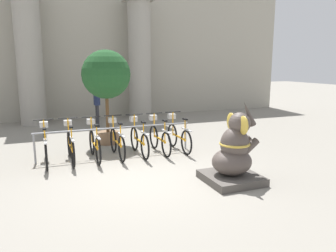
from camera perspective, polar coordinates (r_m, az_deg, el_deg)
ground_plane at (r=7.06m, az=-4.20°, el=-9.10°), size 60.00×60.00×0.00m
building_facade at (r=15.08m, az=-14.41°, el=12.77°), size 20.00×0.20×6.00m
column_left at (r=13.95m, az=-23.00°, el=10.89°), size 1.23×1.23×5.16m
column_right at (r=14.56m, az=-4.97°, el=11.66°), size 1.23×1.23×5.16m
bike_rack at (r=8.68m, az=-9.04°, el=-1.21°), size 4.10×0.05×0.77m
bicycle_0 at (r=8.43m, az=-20.55°, el=-3.57°), size 0.48×1.66×1.04m
bicycle_1 at (r=8.47m, az=-16.60°, el=-3.26°), size 0.48×1.66×1.04m
bicycle_2 at (r=8.52m, az=-12.68°, el=-2.98°), size 0.48×1.66×1.04m
bicycle_3 at (r=8.64m, az=-8.88°, el=-2.65°), size 0.48×1.66×1.04m
bicycle_4 at (r=8.75m, az=-5.09°, el=-2.40°), size 0.48×1.66×1.04m
bicycle_5 at (r=8.94m, az=-1.53°, el=-2.07°), size 0.48×1.66×1.04m
bicycle_6 at (r=9.17m, az=1.84°, el=-1.74°), size 0.48×1.66×1.04m
elephant_statue at (r=6.84m, az=11.39°, el=-4.94°), size 1.09×1.09×1.69m
person_pedestrian at (r=12.81m, az=-12.30°, el=4.46°), size 0.23×0.47×1.72m
potted_tree at (r=9.93m, az=-10.72°, el=8.25°), size 1.44×1.44×2.81m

